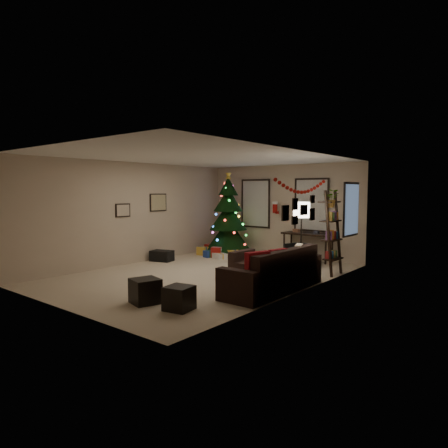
{
  "coord_description": "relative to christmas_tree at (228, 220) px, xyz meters",
  "views": [
    {
      "loc": [
        6.14,
        -6.88,
        1.95
      ],
      "look_at": [
        0.1,
        0.6,
        1.15
      ],
      "focal_mm": 32.29,
      "sensor_mm": 36.0,
      "label": 1
    }
  ],
  "objects": [
    {
      "name": "floor",
      "position": [
        1.45,
        -2.72,
        -1.06
      ],
      "size": [
        7.0,
        7.0,
        0.0
      ],
      "primitive_type": "plane",
      "color": "beige",
      "rests_on": "ground"
    },
    {
      "name": "ceiling",
      "position": [
        1.45,
        -2.72,
        1.64
      ],
      "size": [
        7.0,
        7.0,
        0.0
      ],
      "primitive_type": "plane",
      "rotation": [
        3.14,
        0.0,
        0.0
      ],
      "color": "white",
      "rests_on": "floor"
    },
    {
      "name": "wall_back",
      "position": [
        1.45,
        0.78,
        0.29
      ],
      "size": [
        5.0,
        0.0,
        5.0
      ],
      "primitive_type": "plane",
      "rotation": [
        1.57,
        0.0,
        0.0
      ],
      "color": "#C1AB93",
      "rests_on": "floor"
    },
    {
      "name": "wall_front",
      "position": [
        1.45,
        -6.22,
        0.29
      ],
      "size": [
        5.0,
        0.0,
        5.0
      ],
      "primitive_type": "plane",
      "rotation": [
        -1.57,
        0.0,
        0.0
      ],
      "color": "#C1AB93",
      "rests_on": "floor"
    },
    {
      "name": "wall_left",
      "position": [
        -1.05,
        -2.72,
        0.29
      ],
      "size": [
        0.0,
        7.0,
        7.0
      ],
      "primitive_type": "plane",
      "rotation": [
        1.57,
        0.0,
        1.57
      ],
      "color": "#C1AB93",
      "rests_on": "floor"
    },
    {
      "name": "wall_right",
      "position": [
        3.95,
        -2.72,
        0.29
      ],
      "size": [
        0.0,
        7.0,
        7.0
      ],
      "primitive_type": "plane",
      "rotation": [
        1.57,
        0.0,
        -1.57
      ],
      "color": "#C1AB93",
      "rests_on": "floor"
    },
    {
      "name": "window_back_left",
      "position": [
        0.5,
        0.75,
        0.49
      ],
      "size": [
        1.05,
        0.06,
        1.5
      ],
      "color": "#728CB2",
      "rests_on": "wall_back"
    },
    {
      "name": "window_back_right",
      "position": [
        2.4,
        0.75,
        0.49
      ],
      "size": [
        1.05,
        0.06,
        1.5
      ],
      "color": "#728CB2",
      "rests_on": "wall_back"
    },
    {
      "name": "window_right_wall",
      "position": [
        3.92,
        -0.17,
        0.44
      ],
      "size": [
        0.06,
        0.9,
        1.3
      ],
      "color": "#728CB2",
      "rests_on": "wall_right"
    },
    {
      "name": "christmas_tree",
      "position": [
        0.0,
        0.0,
        0.0
      ],
      "size": [
        1.38,
        1.38,
        2.57
      ],
      "rotation": [
        0.0,
        0.0,
        -0.4
      ],
      "color": "black",
      "rests_on": "floor"
    },
    {
      "name": "presents",
      "position": [
        0.04,
        -0.49,
        -0.95
      ],
      "size": [
        1.5,
        1.01,
        0.3
      ],
      "rotation": [
        0.0,
        0.0,
        0.33
      ],
      "color": "gold",
      "rests_on": "floor"
    },
    {
      "name": "sofa",
      "position": [
        3.31,
        -2.82,
        -0.79
      ],
      "size": [
        1.75,
        2.56,
        0.84
      ],
      "color": "black",
      "rests_on": "floor"
    },
    {
      "name": "pillow_red_a",
      "position": [
        3.66,
        -3.8,
        -0.42
      ],
      "size": [
        0.27,
        0.5,
        0.48
      ],
      "primitive_type": "cube",
      "rotation": [
        0.0,
        0.0,
        -0.3
      ],
      "color": "maroon",
      "rests_on": "sofa"
    },
    {
      "name": "pillow_red_b",
      "position": [
        3.66,
        -3.11,
        -0.42
      ],
      "size": [
        0.19,
        0.43,
        0.42
      ],
      "primitive_type": "cube",
      "rotation": [
        0.0,
        0.0,
        -0.2
      ],
      "color": "maroon",
      "rests_on": "sofa"
    },
    {
      "name": "pillow_cream",
      "position": [
        3.66,
        -2.3,
        -0.43
      ],
      "size": [
        0.28,
        0.45,
        0.44
      ],
      "primitive_type": "cube",
      "rotation": [
        0.0,
        0.0,
        0.38
      ],
      "color": "beige",
      "rests_on": "sofa"
    },
    {
      "name": "ottoman_near",
      "position": [
        2.22,
        -5.13,
        -0.85
      ],
      "size": [
        0.56,
        0.56,
        0.43
      ],
      "primitive_type": "cube",
      "rotation": [
        0.0,
        0.0,
        -0.28
      ],
      "color": "black",
      "rests_on": "floor"
    },
    {
      "name": "ottoman_far",
      "position": [
        2.97,
        -5.05,
        -0.87
      ],
      "size": [
        0.48,
        0.48,
        0.39
      ],
      "primitive_type": "cube",
      "rotation": [
        0.0,
        0.0,
        0.18
      ],
      "color": "black",
      "rests_on": "floor"
    },
    {
      "name": "desk",
      "position": [
        2.43,
        0.5,
        -0.38
      ],
      "size": [
        1.44,
        0.51,
        0.77
      ],
      "color": "black",
      "rests_on": "floor"
    },
    {
      "name": "desk_chair",
      "position": [
        2.51,
        -0.15,
        -0.78
      ],
      "size": [
        0.67,
        0.65,
        0.57
      ],
      "primitive_type": "imported",
      "rotation": [
        0.0,
        0.0,
        -0.29
      ],
      "color": "black",
      "rests_on": "floor"
    },
    {
      "name": "bookshelf",
      "position": [
        3.75,
        -0.87,
        -0.12
      ],
      "size": [
        0.3,
        0.57,
        1.96
      ],
      "color": "black",
      "rests_on": "floor"
    },
    {
      "name": "potted_plant",
      "position": [
        3.75,
        -0.98,
        0.77
      ],
      "size": [
        0.59,
        0.55,
        0.53
      ],
      "primitive_type": "imported",
      "rotation": [
        0.0,
        0.0,
        0.34
      ],
      "color": "#4C4C4C",
      "rests_on": "bookshelf"
    },
    {
      "name": "floor_lamp",
      "position": [
        3.4,
        -1.72,
        0.36
      ],
      "size": [
        0.36,
        0.36,
        1.7
      ],
      "rotation": [
        0.0,
        0.0,
        -0.04
      ],
      "color": "black",
      "rests_on": "floor"
    },
    {
      "name": "art_map",
      "position": [
        -1.03,
        -1.9,
        0.55
      ],
      "size": [
        0.04,
        0.6,
        0.5
      ],
      "color": "black",
      "rests_on": "wall_left"
    },
    {
      "name": "art_abstract",
      "position": [
        -1.03,
        -3.12,
        0.37
      ],
      "size": [
        0.04,
        0.45,
        0.35
      ],
      "color": "black",
      "rests_on": "wall_left"
    },
    {
      "name": "gallery",
      "position": [
        3.93,
        -2.8,
        0.51
      ],
      "size": [
        0.03,
        1.25,
        0.54
      ],
      "color": "black",
      "rests_on": "wall_right"
    },
    {
      "name": "garland",
      "position": [
        3.9,
        -2.67,
        0.97
      ],
      "size": [
        0.08,
        1.9,
        0.3
      ],
      "primitive_type": null,
      "color": "#A5140C",
      "rests_on": "wall_right"
    },
    {
      "name": "stocking_left",
      "position": [
        1.31,
        0.59,
        0.39
      ],
      "size": [
        0.2,
        0.05,
        0.36
      ],
      "color": "#990F0C",
      "rests_on": "wall_back"
    },
    {
      "name": "stocking_right",
      "position": [
        1.64,
        0.83,
        0.47
      ],
      "size": [
        0.2,
        0.05,
        0.36
      ],
      "color": "#990F0C",
      "rests_on": "wall_back"
    },
    {
      "name": "storage_bin",
      "position": [
        -0.69,
        -2.1,
        -0.92
      ],
      "size": [
        0.67,
        0.53,
        0.29
      ],
      "primitive_type": "cube",
      "rotation": [
        0.0,
        0.0,
        0.27
      ],
      "color": "black",
      "rests_on": "floor"
    }
  ]
}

